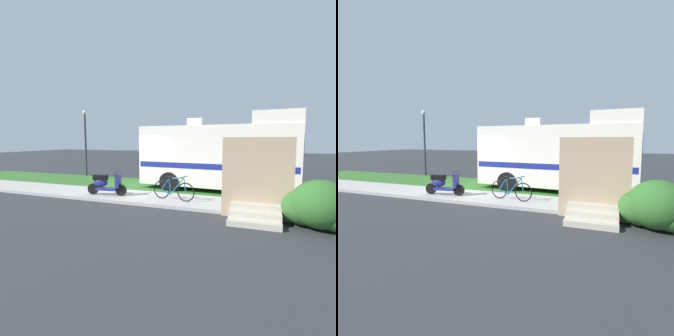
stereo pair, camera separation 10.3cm
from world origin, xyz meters
TOP-DOWN VIEW (x-y plane):
  - ground_plane at (0.00, 0.00)m, footprint 80.00×80.00m
  - sidewalk at (0.00, -1.20)m, footprint 24.00×2.00m
  - grass_strip at (0.00, 1.50)m, footprint 24.00×3.40m
  - motorhome_rv at (3.70, 1.45)m, footprint 6.91×2.83m
  - scooter at (-0.33, -1.50)m, footprint 1.66×0.54m
  - bicycle at (2.51, -1.36)m, footprint 1.68×0.52m
  - pickup_truck_near at (2.25, 6.19)m, footprint 5.66×2.18m
  - porch_steps at (5.42, -2.29)m, footprint 2.00×1.26m
  - bush_by_porch at (7.00, -2.69)m, footprint 1.79×1.34m
  - bottle_green at (5.53, -1.27)m, footprint 0.06×0.06m
  - street_lamp_post at (-5.27, 3.60)m, footprint 0.28×0.28m

SIDE VIEW (x-z plane):
  - ground_plane at x=0.00m, z-range 0.00..0.00m
  - grass_strip at x=0.00m, z-range 0.00..0.08m
  - sidewalk at x=0.00m, z-range 0.00..0.12m
  - bottle_green at x=5.53m, z-range 0.10..0.38m
  - bicycle at x=2.51m, z-range 0.05..0.95m
  - scooter at x=-0.33m, z-range 0.09..1.06m
  - bush_by_porch at x=7.00m, z-range -0.03..1.24m
  - pickup_truck_near at x=2.25m, z-range 0.06..1.82m
  - porch_steps at x=5.42m, z-range -0.23..2.17m
  - motorhome_rv at x=3.70m, z-range -0.08..3.34m
  - street_lamp_post at x=-5.27m, z-range 0.45..4.62m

